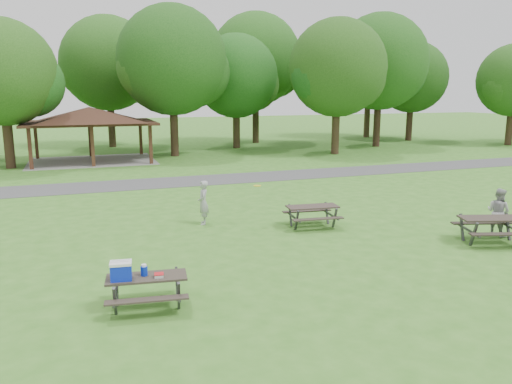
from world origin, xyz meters
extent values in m
plane|color=#387521|center=(0.00, 0.00, 0.00)|extent=(160.00, 160.00, 0.00)
cube|color=#454447|center=(0.00, 14.00, 0.01)|extent=(120.00, 3.20, 0.02)
cube|color=#3C1F15|center=(-7.70, 21.30, 1.30)|extent=(0.22, 0.22, 2.60)
cube|color=#3E2316|center=(-7.70, 26.70, 1.30)|extent=(0.22, 0.22, 2.60)
cube|color=#3C2316|center=(-4.00, 21.30, 1.30)|extent=(0.22, 0.22, 2.60)
cube|color=#311A11|center=(-4.00, 26.70, 1.30)|extent=(0.22, 0.22, 2.60)
cube|color=#381F14|center=(-0.30, 21.30, 1.30)|extent=(0.22, 0.22, 2.60)
cube|color=#3B2615|center=(-0.30, 26.70, 1.30)|extent=(0.22, 0.22, 2.60)
cube|color=#321C14|center=(-4.00, 24.00, 2.68)|extent=(8.60, 6.60, 0.16)
pyramid|color=#321C14|center=(-4.00, 24.00, 3.26)|extent=(7.01, 7.01, 1.00)
cube|color=gray|center=(-4.00, 24.00, 0.01)|extent=(8.40, 6.40, 0.03)
cylinder|color=#302015|center=(-9.00, 22.50, 1.75)|extent=(0.60, 0.60, 3.50)
sphere|color=#204B15|center=(-9.00, 22.50, 5.97)|extent=(6.60, 6.60, 6.60)
sphere|color=#154914|center=(-7.52, 22.80, 5.31)|extent=(4.29, 4.29, 4.29)
cylinder|color=black|center=(2.00, 25.00, 2.01)|extent=(0.60, 0.60, 4.02)
sphere|color=#174413|center=(2.00, 25.00, 7.02)|extent=(8.00, 8.00, 8.00)
sphere|color=#174213|center=(3.80, 25.30, 6.22)|extent=(5.20, 5.20, 5.20)
sphere|color=#1F4B15|center=(0.40, 24.80, 6.42)|extent=(4.80, 4.80, 4.80)
cylinder|color=#2F2215|center=(8.00, 28.50, 1.72)|extent=(0.60, 0.60, 3.43)
sphere|color=#154714|center=(8.00, 28.50, 6.05)|extent=(7.00, 7.00, 7.00)
sphere|color=#1D4614|center=(9.57, 28.80, 5.36)|extent=(4.55, 4.55, 4.55)
sphere|color=#133F12|center=(6.60, 28.30, 5.53)|extent=(4.20, 4.20, 4.20)
cylinder|color=#312216|center=(14.00, 22.00, 1.89)|extent=(0.60, 0.60, 3.78)
sphere|color=#1C4513|center=(14.00, 22.00, 6.55)|extent=(7.40, 7.40, 7.40)
sphere|color=#1F4814|center=(15.66, 22.30, 5.81)|extent=(4.81, 4.81, 4.81)
sphere|color=#134414|center=(12.52, 21.80, 6.00)|extent=(4.44, 4.44, 4.44)
cylinder|color=black|center=(20.00, 25.50, 2.10)|extent=(0.60, 0.60, 4.20)
sphere|color=#184714|center=(20.00, 25.50, 7.27)|extent=(8.20, 8.20, 8.20)
sphere|color=#133F12|center=(21.84, 25.80, 6.45)|extent=(5.33, 5.33, 5.33)
sphere|color=#1C4413|center=(18.36, 25.30, 6.66)|extent=(4.92, 4.92, 4.92)
cylinder|color=black|center=(26.00, 29.00, 1.78)|extent=(0.60, 0.60, 3.57)
sphere|color=#174012|center=(26.00, 29.00, 6.12)|extent=(6.80, 6.80, 6.80)
sphere|color=#154B15|center=(27.53, 29.30, 5.44)|extent=(4.42, 4.42, 4.42)
sphere|color=#214E16|center=(24.64, 28.80, 5.61)|extent=(4.08, 4.08, 4.08)
cylinder|color=#302015|center=(32.00, 22.50, 1.68)|extent=(0.60, 0.60, 3.36)
sphere|color=#1D4915|center=(30.72, 22.30, 5.28)|extent=(3.84, 3.84, 3.84)
cylinder|color=black|center=(-2.00, 33.00, 2.06)|extent=(0.60, 0.60, 4.13)
sphere|color=#1D4C15|center=(-2.00, 33.00, 7.13)|extent=(8.00, 8.00, 8.00)
sphere|color=#194E16|center=(-0.20, 33.30, 6.33)|extent=(5.20, 5.20, 5.20)
sphere|color=#204B15|center=(-3.60, 32.80, 6.53)|extent=(4.80, 4.80, 4.80)
cylinder|color=black|center=(11.00, 32.00, 2.27)|extent=(0.60, 0.60, 4.55)
sphere|color=#1B4B15|center=(11.00, 32.00, 7.70)|extent=(8.40, 8.40, 8.40)
sphere|color=#184112|center=(12.89, 32.30, 6.86)|extent=(5.46, 5.46, 5.46)
sphere|color=#124112|center=(9.32, 31.80, 7.07)|extent=(5.04, 5.04, 5.04)
cylinder|color=#302115|center=(24.00, 33.50, 2.13)|extent=(0.60, 0.60, 4.27)
sphere|color=#163F12|center=(24.00, 33.50, 7.27)|extent=(8.00, 8.00, 8.00)
sphere|color=#1A4C15|center=(25.80, 33.80, 6.47)|extent=(5.20, 5.20, 5.20)
sphere|color=#134314|center=(22.40, 33.30, 6.67)|extent=(4.80, 4.80, 4.80)
cube|color=#302923|center=(-3.63, -1.59, 0.73)|extent=(1.87, 0.94, 0.05)
cube|color=#302823|center=(-3.71, -2.17, 0.43)|extent=(1.81, 0.49, 0.04)
cube|color=#2F2622|center=(-3.55, -1.00, 0.43)|extent=(1.81, 0.49, 0.04)
cube|color=#434345|center=(-4.36, -1.87, 0.36)|extent=(0.11, 0.38, 0.78)
cube|color=#444346|center=(-4.26, -1.13, 0.36)|extent=(0.11, 0.38, 0.78)
cube|color=#3B3B3D|center=(-4.31, -1.50, 0.39)|extent=(0.25, 1.45, 0.05)
cube|color=#3B3B3D|center=(-3.00, -2.05, 0.36)|extent=(0.11, 0.38, 0.78)
cube|color=#424345|center=(-2.90, -1.31, 0.36)|extent=(0.11, 0.38, 0.78)
cube|color=#454548|center=(-2.95, -1.68, 0.39)|extent=(0.25, 1.45, 0.05)
cube|color=#0D25CD|center=(-4.18, -1.61, 0.93)|extent=(0.49, 0.39, 0.35)
cube|color=white|center=(-4.18, -1.61, 1.14)|extent=(0.51, 0.41, 0.06)
cylinder|color=silver|center=(-4.18, -1.61, 1.20)|extent=(0.39, 0.08, 0.03)
cylinder|color=#0B28AC|center=(-3.67, -1.53, 0.86)|extent=(0.19, 0.19, 0.22)
cylinder|color=white|center=(-3.67, -1.53, 0.99)|extent=(0.14, 0.14, 0.05)
cube|color=silver|center=(-3.37, -1.74, 0.79)|extent=(0.22, 0.22, 0.07)
cube|color=red|center=(-3.37, -1.74, 0.83)|extent=(0.23, 0.23, 0.01)
cube|color=#322824|center=(2.94, 3.36, 0.75)|extent=(1.92, 0.93, 0.05)
cube|color=#302923|center=(2.87, 2.75, 0.45)|extent=(1.87, 0.47, 0.04)
cube|color=#302723|center=(3.00, 3.96, 0.45)|extent=(1.87, 0.47, 0.04)
cube|color=#38383A|center=(2.19, 3.05, 0.38)|extent=(0.10, 0.39, 0.80)
cube|color=#414143|center=(2.27, 3.82, 0.38)|extent=(0.10, 0.39, 0.80)
cube|color=#3B3B3D|center=(2.23, 3.44, 0.41)|extent=(0.23, 1.50, 0.05)
cube|color=#464649|center=(3.60, 2.90, 0.38)|extent=(0.10, 0.39, 0.80)
cube|color=#3F3F42|center=(3.69, 3.66, 0.38)|extent=(0.10, 0.39, 0.80)
cube|color=#454547|center=(3.64, 3.28, 0.41)|extent=(0.23, 1.50, 0.05)
cube|color=#2E2621|center=(7.53, -0.36, 0.82)|extent=(2.17, 1.37, 0.06)
cube|color=#2A231E|center=(7.33, -1.00, 0.49)|extent=(2.02, 0.88, 0.04)
cube|color=black|center=(7.73, 0.27, 0.49)|extent=(2.02, 0.88, 0.04)
cube|color=#3D3D3F|center=(6.66, -0.53, 0.41)|extent=(0.19, 0.42, 0.88)
cube|color=#3B3B3E|center=(6.92, 0.27, 0.41)|extent=(0.19, 0.42, 0.88)
cube|color=#3B3B3D|center=(6.79, -0.13, 0.44)|extent=(0.56, 1.59, 0.06)
cube|color=#3A3A3C|center=(8.40, -0.20, 0.41)|extent=(0.19, 0.42, 0.88)
cylinder|color=yellow|center=(1.09, 4.13, 1.50)|extent=(0.28, 0.28, 0.02)
imported|color=#9C9C9F|center=(-0.68, 5.06, 0.81)|extent=(0.50, 0.66, 1.63)
imported|color=#A7A7AA|center=(8.40, 0.26, 0.82)|extent=(0.79, 0.92, 1.63)
camera|label=1|loc=(-4.89, -12.43, 4.86)|focal=35.00mm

